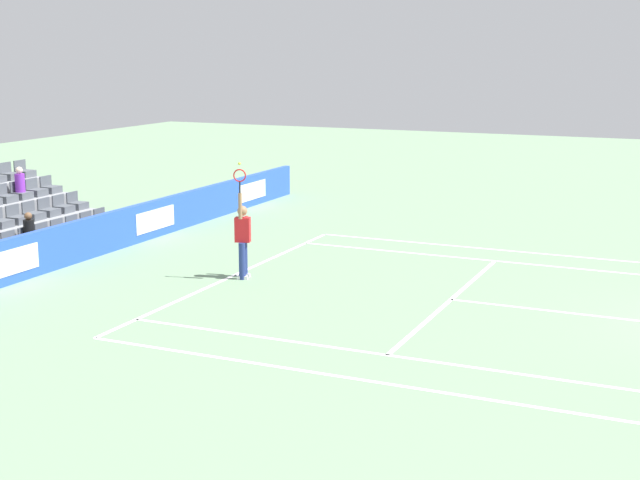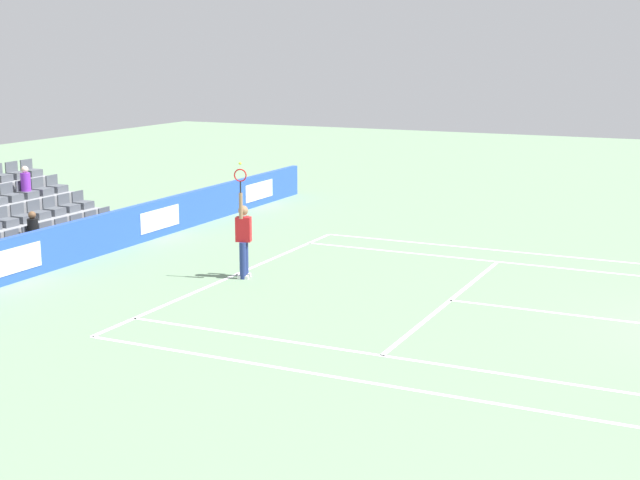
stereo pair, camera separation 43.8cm
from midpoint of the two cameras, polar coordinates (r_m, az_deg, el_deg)
line_baseline at (r=22.62m, az=-4.71°, el=-2.16°), size 10.97×0.10×0.01m
line_service at (r=20.51m, az=8.72°, el=-3.73°), size 8.23×0.10×0.01m
line_centre_service at (r=19.89m, az=17.61°, el=-4.66°), size 0.10×6.40×0.01m
line_singles_sideline_left at (r=16.63m, az=6.10°, el=-7.39°), size 0.10×11.89×0.01m
line_singles_sideline_right at (r=24.27m, az=12.56°, el=-1.44°), size 0.10×11.89×0.01m
line_doubles_sideline_left at (r=15.42m, az=4.39°, el=-8.94°), size 0.10×11.89×0.01m
line_doubles_sideline_right at (r=25.58m, az=13.25°, el=-0.79°), size 0.10×11.89×0.01m
line_centre_mark at (r=22.58m, az=-4.49°, el=-2.18°), size 0.10×0.20×0.01m
sponsor_barrier at (r=24.98m, az=-13.59°, el=0.16°), size 23.99×0.22×1.09m
tennis_player at (r=22.09m, az=-4.22°, el=0.14°), size 0.54×0.42×2.85m
stadium_stand at (r=26.88m, az=-18.51°, el=0.99°), size 4.96×3.80×2.63m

